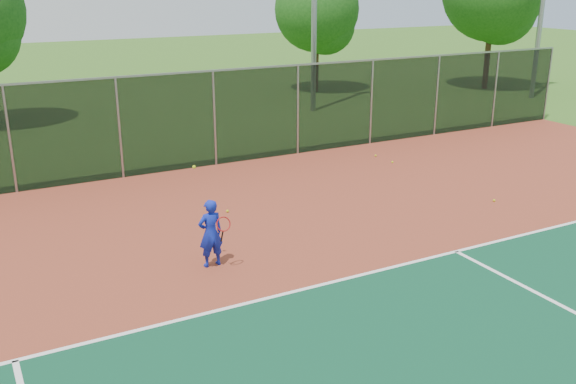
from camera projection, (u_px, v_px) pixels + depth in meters
name	position (u px, v px, depth m)	size (l,w,h in m)	color
ground	(489.00, 340.00, 10.61)	(120.00, 120.00, 0.00)	#315F1B
court_apron	(412.00, 291.00, 12.29)	(30.00, 20.00, 0.02)	brown
fence_back	(214.00, 117.00, 20.17)	(30.00, 0.06, 3.03)	black
tennis_player	(211.00, 233.00, 13.12)	(0.59, 0.60, 2.18)	#1121A7
practice_ball_1	(392.00, 162.00, 20.81)	(0.07, 0.07, 0.07)	#BAC717
practice_ball_2	(228.00, 211.00, 16.39)	(0.07, 0.07, 0.07)	#BAC717
practice_ball_3	(376.00, 155.00, 21.58)	(0.07, 0.07, 0.07)	#BAC717
practice_ball_4	(494.00, 200.00, 17.18)	(0.07, 0.07, 0.07)	#BAC717
tree_back_mid	(319.00, 13.00, 33.15)	(4.39, 4.39, 6.44)	#362013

